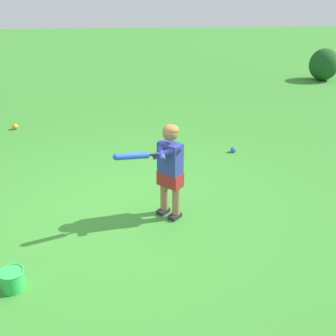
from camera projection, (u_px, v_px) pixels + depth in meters
The scene contains 6 objects.
ground_plane at pixel (124, 211), 4.60m from camera, with size 40.00×40.00×0.00m, color #38842D.
child_batter at pixel (168, 164), 4.24m from camera, with size 0.74×0.47×1.08m.
play_ball_center_lawn at pixel (15, 127), 7.13m from camera, with size 0.10×0.10×0.10m, color orange.
play_ball_near_batter at pixel (233, 150), 6.17m from camera, with size 0.09×0.09×0.09m, color blue.
toy_bucket at pixel (12, 279), 3.40m from camera, with size 0.22×0.22×0.19m.
shrub_left_background at pixel (324, 64), 10.52m from camera, with size 0.75×0.81×0.83m, color #194C1E.
Camera 1 is at (0.19, -3.98, 2.42)m, focal length 42.43 mm.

